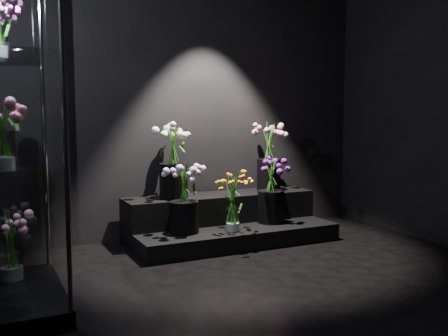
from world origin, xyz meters
TOP-DOWN VIEW (x-y plane):
  - floor at (0.00, 0.00)m, footprint 4.00×4.00m
  - wall_back at (0.00, 2.00)m, footprint 4.00×0.00m
  - display_riser at (0.29, 1.62)m, footprint 1.90×0.84m
  - display_case at (-1.67, 0.66)m, footprint 0.61×1.02m
  - bouquet_orange_bells at (0.19, 1.29)m, footprint 0.36×0.36m
  - bouquet_lilac at (-0.22, 1.42)m, footprint 0.42×0.42m
  - bouquet_purple at (0.69, 1.44)m, footprint 0.34×0.34m
  - bouquet_cream_roses at (-0.20, 1.72)m, footprint 0.44×0.44m
  - bouquet_pink_roses at (0.83, 1.72)m, footprint 0.35×0.35m
  - bouquet_case_pink at (-1.69, 0.45)m, footprint 0.39×0.39m
  - bouquet_case_base_pink at (-1.65, 0.89)m, footprint 0.41×0.41m

SIDE VIEW (x-z plane):
  - floor at x=0.00m, z-range 0.00..0.00m
  - display_riser at x=0.29m, z-range -0.04..0.39m
  - bouquet_case_base_pink at x=-1.65m, z-range 0.12..0.55m
  - bouquet_orange_bells at x=0.19m, z-range 0.17..0.71m
  - bouquet_purple at x=0.69m, z-range 0.18..0.80m
  - bouquet_lilac at x=-0.22m, z-range 0.19..0.80m
  - bouquet_pink_roses at x=0.83m, z-range 0.47..1.16m
  - bouquet_cream_roses at x=-0.20m, z-range 0.48..1.17m
  - bouquet_case_pink at x=-1.69m, z-range 0.89..1.29m
  - display_case at x=-1.67m, z-range 0.00..2.24m
  - wall_back at x=0.00m, z-range -0.60..3.40m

